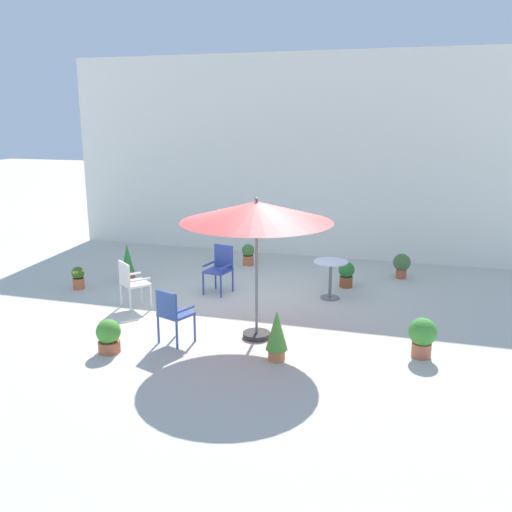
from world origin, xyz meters
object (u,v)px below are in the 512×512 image
Objects in this scene: potted_plant_1 at (422,335)px; potted_plant_2 at (109,336)px; potted_plant_7 at (277,334)px; patio_umbrella_0 at (257,213)px; patio_chair_0 at (131,281)px; potted_plant_4 at (248,254)px; potted_plant_0 at (346,273)px; potted_plant_8 at (78,277)px; cafe_table_0 at (331,273)px; potted_plant_6 at (402,264)px; patio_chair_1 at (220,266)px; patio_chair_2 at (173,312)px; potted_plant_3 at (128,264)px.

potted_plant_1 is 1.17× the size of potted_plant_2.
patio_umbrella_0 is at bearing 125.16° from potted_plant_7.
patio_chair_0 reaches higher than potted_plant_4.
potted_plant_0 is at bearing 115.87° from potted_plant_1.
potted_plant_8 is at bearing -134.69° from potted_plant_4.
cafe_table_0 is 1.61× the size of potted_plant_8.
patio_chair_0 is at bearing 155.41° from potted_plant_7.
patio_chair_0 is at bearing 108.73° from potted_plant_2.
potted_plant_1 is 4.63m from potted_plant_2.
potted_plant_6 is at bearing 43.30° from potted_plant_0.
potted_plant_4 is at bearing 92.49° from patio_chair_1.
potted_plant_2 is 0.67× the size of potted_plant_7.
potted_plant_0 reaches higher than potted_plant_4.
patio_chair_0 reaches higher than potted_plant_2.
potted_plant_6 is (3.24, 4.74, -0.21)m from patio_chair_2.
patio_chair_2 reaches higher than potted_plant_3.
potted_plant_1 is at bearing -46.82° from potted_plant_4.
patio_chair_2 is 3.75m from potted_plant_1.
patio_chair_2 is 1.01m from potted_plant_2.
potted_plant_6 is at bearing -1.59° from potted_plant_4.
cafe_table_0 is 0.98× the size of potted_plant_7.
cafe_table_0 is (0.80, 2.29, -1.50)m from patio_umbrella_0.
patio_chair_2 is 1.63× the size of potted_plant_0.
potted_plant_8 is (-6.76, 1.46, -0.09)m from potted_plant_1.
potted_plant_7 is 5.22m from potted_plant_8.
potted_plant_8 is at bearing -156.82° from potted_plant_6.
potted_plant_4 is (0.49, 5.41, 0.01)m from potted_plant_2.
potted_plant_2 is (-2.76, -3.47, -0.26)m from cafe_table_0.
potted_plant_1 is at bearing -83.66° from potted_plant_6.
patio_chair_0 is at bearing -107.56° from potted_plant_4.
potted_plant_4 is at bearing 155.88° from potted_plant_0.
potted_plant_7 is at bearing -4.44° from patio_chair_2.
patio_umbrella_0 is 4.92m from potted_plant_6.
potted_plant_2 is 3.47m from potted_plant_8.
potted_plant_0 reaches higher than potted_plant_2.
potted_plant_2 is 1.10× the size of potted_plant_8.
potted_plant_6 is (3.44, 2.07, -0.23)m from patio_chair_1.
patio_umbrella_0 is at bearing 27.62° from patio_chair_2.
patio_chair_1 is 2.19m from potted_plant_4.
potted_plant_2 is (-2.96, -4.31, -0.03)m from potted_plant_0.
potted_plant_8 is at bearing -136.87° from potted_plant_3.
patio_umbrella_0 is 3.06m from patio_chair_0.
patio_umbrella_0 reaches higher than potted_plant_8.
potted_plant_3 reaches higher than potted_plant_7.
potted_plant_6 is at bearing 23.18° from potted_plant_8.
potted_plant_7 is (-2.01, -0.71, 0.07)m from potted_plant_1.
cafe_table_0 is 0.89× the size of potted_plant_3.
potted_plant_3 is (-2.11, 0.08, -0.14)m from patio_chair_1.
potted_plant_2 is at bearing -148.79° from patio_umbrella_0.
patio_chair_0 is 1.06× the size of potted_plant_3.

